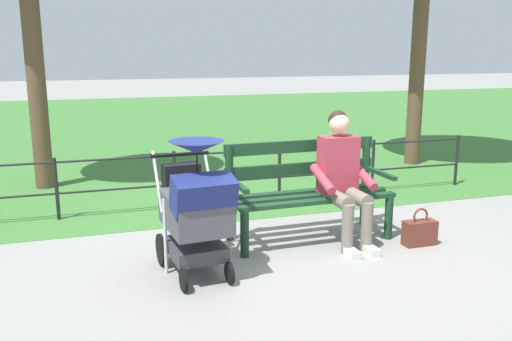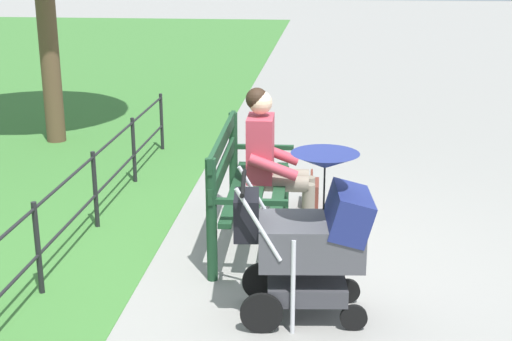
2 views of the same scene
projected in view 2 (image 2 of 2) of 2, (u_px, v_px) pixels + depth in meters
ground_plane at (252, 264)px, 5.69m from camera, size 60.00×60.00×0.00m
park_bench at (243, 183)px, 5.97m from camera, size 1.61×0.64×0.96m
person_on_bench at (273, 157)px, 6.17m from camera, size 0.54×0.74×1.28m
stroller at (312, 235)px, 4.72m from camera, size 0.57×0.92×1.15m
handbag at (311, 193)px, 6.94m from camera, size 0.32×0.14×0.37m
park_fence at (69, 208)px, 5.71m from camera, size 6.53×0.04×0.70m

